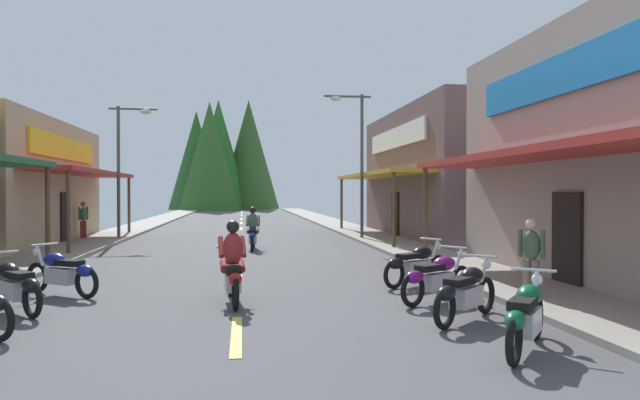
{
  "coord_description": "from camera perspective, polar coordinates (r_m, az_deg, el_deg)",
  "views": [
    {
      "loc": [
        0.09,
        -1.0,
        2.09
      ],
      "look_at": [
        3.76,
        26.1,
        1.73
      ],
      "focal_mm": 32.11,
      "sensor_mm": 36.0,
      "label": 1
    }
  ],
  "objects": [
    {
      "name": "sidewalk_left",
      "position": [
        28.9,
        -19.92,
        -3.32
      ],
      "size": [
        2.24,
        84.35,
        0.12
      ],
      "primitive_type": "cube",
      "color": "gray",
      "rests_on": "ground"
    },
    {
      "name": "motorcycle_parked_right_2",
      "position": [
        11.18,
        11.58,
        -7.5
      ],
      "size": [
        1.83,
        1.28,
        1.04
      ],
      "rotation": [
        0.0,
        0.0,
        0.59
      ],
      "color": "black",
      "rests_on": "ground"
    },
    {
      "name": "motorcycle_parked_left_3",
      "position": [
        12.77,
        -24.3,
        -6.52
      ],
      "size": [
        1.79,
        1.34,
        1.04
      ],
      "rotation": [
        0.0,
        0.0,
        2.51
      ],
      "color": "black",
      "rests_on": "ground"
    },
    {
      "name": "rider_cruising_trailing",
      "position": [
        21.04,
        -6.71,
        -3.16
      ],
      "size": [
        0.6,
        2.14,
        1.57
      ],
      "rotation": [
        0.0,
        0.0,
        1.52
      ],
      "color": "black",
      "rests_on": "ground"
    },
    {
      "name": "treeline_backdrop",
      "position": [
        71.52,
        -9.86,
        4.25
      ],
      "size": [
        13.66,
        13.14,
        13.9
      ],
      "color": "#256223",
      "rests_on": "ground"
    },
    {
      "name": "centerline_dashes",
      "position": [
        33.08,
        -7.87,
        -2.87
      ],
      "size": [
        0.16,
        62.22,
        0.01
      ],
      "color": "#E0C64C",
      "rests_on": "ground"
    },
    {
      "name": "rider_cruising_lead",
      "position": [
        10.96,
        -8.69,
        -6.78
      ],
      "size": [
        0.61,
        2.14,
        1.57
      ],
      "rotation": [
        0.0,
        0.0,
        1.65
      ],
      "color": "black",
      "rests_on": "ground"
    },
    {
      "name": "motorcycle_parked_left_2",
      "position": [
        11.34,
        -28.22,
        -7.46
      ],
      "size": [
        1.52,
        1.65,
        1.04
      ],
      "rotation": [
        0.0,
        0.0,
        2.31
      ],
      "color": "black",
      "rests_on": "ground"
    },
    {
      "name": "motorcycle_parked_right_0",
      "position": [
        8.07,
        19.83,
        -10.74
      ],
      "size": [
        1.4,
        1.75,
        1.04
      ],
      "rotation": [
        0.0,
        0.0,
        0.91
      ],
      "color": "black",
      "rests_on": "ground"
    },
    {
      "name": "pedestrian_by_shop",
      "position": [
        26.91,
        -22.52,
        -1.66
      ],
      "size": [
        0.4,
        0.52,
        1.7
      ],
      "rotation": [
        0.0,
        0.0,
        2.67
      ],
      "color": "maroon",
      "rests_on": "ground"
    },
    {
      "name": "ground",
      "position": [
        28.26,
        -7.9,
        -3.6
      ],
      "size": [
        9.78,
        84.35,
        0.1
      ],
      "primitive_type": "cube",
      "color": "#4C4C4F"
    },
    {
      "name": "sidewalk_right",
      "position": [
        28.86,
        4.13,
        -3.28
      ],
      "size": [
        2.24,
        84.35,
        0.12
      ],
      "primitive_type": "cube",
      "color": "gray",
      "rests_on": "ground"
    },
    {
      "name": "motorcycle_parked_right_1",
      "position": [
        9.66,
        14.31,
        -8.82
      ],
      "size": [
        1.64,
        1.52,
        1.04
      ],
      "rotation": [
        0.0,
        0.0,
        0.74
      ],
      "color": "black",
      "rests_on": "ground"
    },
    {
      "name": "streetlamp_left",
      "position": [
        26.5,
        -18.77,
        4.5
      ],
      "size": [
        2.07,
        0.3,
        5.86
      ],
      "color": "#474C51",
      "rests_on": "ground"
    },
    {
      "name": "storefront_right_far",
      "position": [
        28.02,
        15.77,
        2.49
      ],
      "size": [
        10.12,
        12.72,
        5.9
      ],
      "color": "brown",
      "rests_on": "ground"
    },
    {
      "name": "pedestrian_browsing",
      "position": [
        11.69,
        20.31,
        -5.05
      ],
      "size": [
        0.4,
        0.51,
        1.6
      ],
      "rotation": [
        0.0,
        0.0,
        3.66
      ],
      "color": "#726659",
      "rests_on": "ground"
    },
    {
      "name": "motorcycle_parked_right_3",
      "position": [
        13.08,
        9.53,
        -6.29
      ],
      "size": [
        1.85,
        1.25,
        1.04
      ],
      "rotation": [
        0.0,
        0.0,
        0.58
      ],
      "color": "black",
      "rests_on": "ground"
    },
    {
      "name": "streetlamp_right",
      "position": [
        25.19,
        3.52,
        5.42
      ],
      "size": [
        2.07,
        0.3,
        6.39
      ],
      "color": "#474C51",
      "rests_on": "ground"
    }
  ]
}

